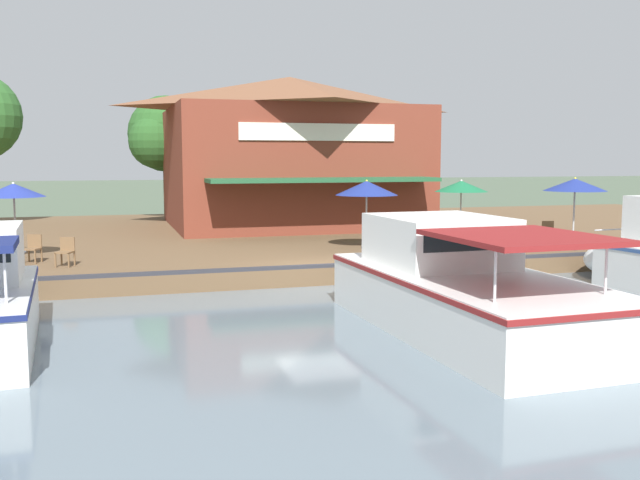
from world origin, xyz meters
name	(u,v)px	position (x,y,z in m)	size (l,w,h in m)	color
ground_plane	(325,288)	(0.00, 0.00, 0.00)	(220.00, 220.00, 0.00)	#4C5B47
quay_deck	(251,238)	(-11.00, 0.00, 0.30)	(22.00, 56.00, 0.60)	brown
quay_edge_fender	(324,266)	(-0.10, 0.00, 0.65)	(0.20, 50.40, 0.10)	#2D2D33
waterfront_restaurant	(290,151)	(-13.36, 2.39, 4.12)	(11.44, 11.58, 6.94)	brown
patio_umbrella_mid_patio_right	(367,188)	(-3.99, 2.75, 2.72)	(2.20, 2.20, 2.41)	#B7B7B7
patio_umbrella_by_entrance	(14,190)	(-4.91, -8.80, 2.75)	(1.94, 1.94, 2.41)	#B7B7B7
patio_umbrella_far_corner	(461,186)	(-5.33, 7.15, 2.68)	(2.03, 2.03, 2.34)	#B7B7B7
patio_umbrella_mid_patio_left	(575,185)	(-1.48, 9.44, 2.85)	(2.13, 2.13, 2.51)	#B7B7B7
cafe_chair_facing_river	(33,247)	(-3.61, -8.19, 1.08)	(0.57, 0.57, 0.85)	brown
cafe_chair_mid_patio	(457,239)	(-1.78, 5.14, 1.08)	(0.47, 0.47, 0.85)	brown
cafe_chair_back_row_seat	(66,250)	(-2.52, -7.19, 1.08)	(0.57, 0.57, 0.85)	brown
cafe_chair_under_first_umbrella	(549,231)	(-3.13, 9.61, 1.08)	(0.54, 0.54, 0.85)	brown
motorboat_far_downstream	(447,285)	(5.29, 1.21, 0.95)	(9.26, 3.50, 2.37)	white
tree_behind_restaurant	(164,136)	(-19.41, -2.95, 4.94)	(4.25, 4.04, 6.48)	brown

